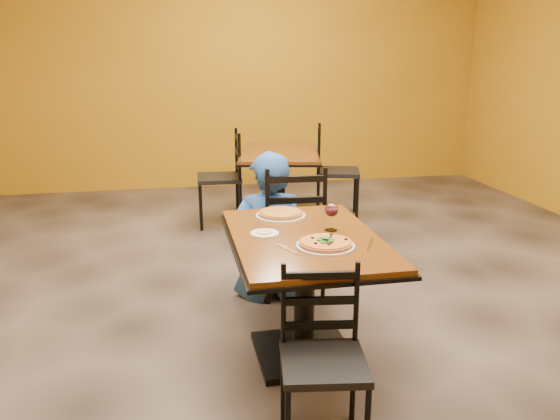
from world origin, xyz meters
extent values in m
cube|color=black|center=(0.00, 0.00, 0.00)|extent=(7.00, 8.00, 0.01)
cube|color=#B17813|center=(0.00, 4.00, 1.50)|extent=(7.00, 0.01, 3.00)
cube|color=brown|center=(0.00, -0.50, 0.73)|extent=(0.80, 1.20, 0.03)
cube|color=black|center=(0.00, -0.50, 0.71)|extent=(0.83, 1.23, 0.02)
cylinder|color=black|center=(0.00, -0.50, 0.37)|extent=(0.12, 0.12, 0.66)
cube|color=black|center=(0.00, -0.50, 0.02)|extent=(0.55, 0.55, 0.04)
cube|color=brown|center=(0.40, 2.24, 0.74)|extent=(1.01, 1.31, 0.03)
cube|color=black|center=(0.40, 2.24, 0.71)|extent=(1.04, 1.34, 0.02)
cylinder|color=black|center=(0.40, 2.24, 0.37)|extent=(0.12, 0.12, 0.66)
cube|color=black|center=(0.40, 2.24, 0.02)|extent=(0.64, 0.64, 0.04)
imported|color=#1A4291|center=(-0.05, 0.41, 0.54)|extent=(0.58, 0.40, 1.08)
cylinder|color=white|center=(0.06, -0.69, 0.76)|extent=(0.31, 0.31, 0.01)
cylinder|color=#98160B|center=(0.06, -0.69, 0.77)|extent=(0.28, 0.28, 0.02)
cylinder|color=white|center=(-0.06, -0.09, 0.76)|extent=(0.31, 0.31, 0.01)
cylinder|color=#BB8F24|center=(-0.06, -0.09, 0.77)|extent=(0.28, 0.28, 0.02)
cylinder|color=white|center=(-0.22, -0.43, 0.76)|extent=(0.16, 0.16, 0.01)
cylinder|color=tan|center=(-0.22, -0.43, 0.76)|extent=(0.09, 0.09, 0.01)
cube|color=silver|center=(-0.14, -0.70, 0.75)|extent=(0.09, 0.18, 0.00)
cube|color=silver|center=(0.30, -0.72, 0.75)|extent=(0.11, 0.19, 0.00)
camera|label=1|loc=(-0.72, -3.36, 1.73)|focal=35.70mm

